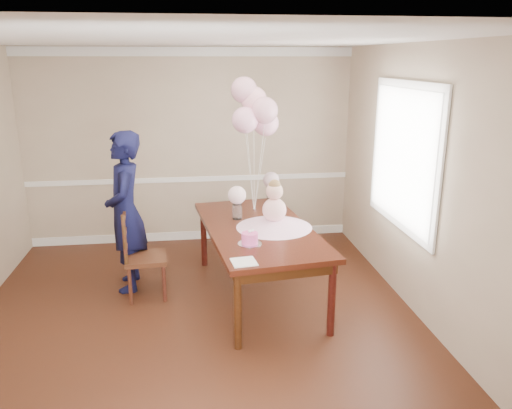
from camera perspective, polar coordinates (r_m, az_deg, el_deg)
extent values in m
cube|color=black|center=(5.11, -6.73, -13.60)|extent=(4.50, 5.00, 0.00)
cube|color=white|center=(4.44, -7.94, 18.22)|extent=(4.50, 5.00, 0.02)
cube|color=tan|center=(7.04, -7.53, 6.46)|extent=(4.50, 0.02, 2.70)
cube|color=tan|center=(2.27, -6.51, -15.45)|extent=(4.50, 0.02, 2.70)
cube|color=tan|center=(5.12, 18.79, 1.98)|extent=(0.02, 5.00, 2.70)
cube|color=white|center=(7.12, -7.39, 2.87)|extent=(4.50, 0.02, 0.07)
cube|color=silver|center=(6.93, -7.93, 16.93)|extent=(4.50, 0.02, 0.12)
cube|color=white|center=(7.36, -7.15, -3.50)|extent=(4.50, 0.02, 0.12)
cube|color=white|center=(5.51, 16.51, 5.29)|extent=(0.02, 1.66, 1.56)
cube|color=white|center=(5.50, 16.34, 5.29)|extent=(0.01, 1.50, 1.40)
cube|color=black|center=(5.37, 0.27, -2.83)|extent=(1.32, 2.26, 0.05)
cube|color=black|center=(5.40, 0.27, -3.63)|extent=(1.21, 2.14, 0.11)
cylinder|color=black|center=(4.56, -2.08, -12.06)|extent=(0.08, 0.08, 0.75)
cylinder|color=black|center=(4.81, 8.64, -10.65)|extent=(0.08, 0.08, 0.75)
cylinder|color=black|center=(6.34, -5.99, -3.75)|extent=(0.08, 0.08, 0.75)
cylinder|color=black|center=(6.52, 1.87, -3.08)|extent=(0.08, 0.08, 0.75)
cone|color=#FDBAE4|center=(5.34, 2.09, -2.05)|extent=(0.91, 0.91, 0.11)
sphere|color=#FFA1CC|center=(5.30, 2.10, -0.62)|extent=(0.26, 0.26, 0.26)
sphere|color=beige|center=(5.24, 2.13, 1.51)|extent=(0.18, 0.18, 0.18)
sphere|color=brown|center=(5.23, 2.13, 2.19)|extent=(0.13, 0.13, 0.13)
cylinder|color=#BCBCC1|center=(4.87, -0.72, -4.50)|extent=(0.26, 0.26, 0.01)
cylinder|color=#EF4BA6|center=(4.85, -0.72, -3.86)|extent=(0.18, 0.18, 0.11)
sphere|color=white|center=(4.83, -0.72, -3.08)|extent=(0.03, 0.03, 0.03)
sphere|color=silver|center=(4.86, -0.41, -2.97)|extent=(0.03, 0.03, 0.03)
cylinder|color=silver|center=(5.60, -2.17, -0.83)|extent=(0.12, 0.12, 0.17)
sphere|color=#FFD5D9|center=(5.55, -2.19, 1.08)|extent=(0.20, 0.20, 0.20)
cylinder|color=silver|center=(6.28, 1.73, 1.10)|extent=(0.12, 0.12, 0.17)
sphere|color=beige|center=(6.24, 1.74, 2.81)|extent=(0.20, 0.20, 0.20)
cube|color=white|center=(4.45, -1.40, -6.58)|extent=(0.24, 0.24, 0.01)
cylinder|color=silver|center=(5.93, -0.19, -0.58)|extent=(0.05, 0.05, 0.02)
sphere|color=#F9B0D4|center=(5.69, -1.27, 9.63)|extent=(0.30, 0.30, 0.30)
sphere|color=#E9A5BF|center=(5.68, 1.00, 10.71)|extent=(0.30, 0.30, 0.30)
sphere|color=#FDB3C7|center=(5.80, -0.27, 11.90)|extent=(0.30, 0.30, 0.30)
sphere|color=#E3A1BC|center=(5.79, -1.38, 12.95)|extent=(0.30, 0.30, 0.30)
sphere|color=#FDB3D2|center=(5.84, 1.13, 9.28)|extent=(0.30, 0.30, 0.30)
cylinder|color=silver|center=(5.80, -0.71, 3.64)|extent=(0.10, 0.02, 0.90)
cylinder|color=white|center=(5.79, 0.38, 4.16)|extent=(0.12, 0.04, 1.00)
cylinder|color=white|center=(5.85, -0.23, 4.81)|extent=(0.01, 0.10, 1.11)
cylinder|color=silver|center=(5.83, -0.77, 5.32)|extent=(0.10, 0.10, 1.22)
cylinder|color=white|center=(5.88, 0.46, 3.54)|extent=(0.14, 0.10, 0.83)
cube|color=#3D1E10|center=(5.61, -12.47, -6.02)|extent=(0.47, 0.47, 0.05)
cylinder|color=#3E1B11|center=(5.54, -14.19, -9.04)|extent=(0.04, 0.04, 0.43)
cylinder|color=#3C1710|center=(5.53, -10.46, -8.84)|extent=(0.04, 0.04, 0.43)
cylinder|color=#391C0F|center=(5.87, -14.07, -7.57)|extent=(0.04, 0.04, 0.43)
cylinder|color=#37140F|center=(5.86, -10.56, -7.37)|extent=(0.04, 0.04, 0.43)
cylinder|color=#351D0E|center=(5.35, -14.79, -4.00)|extent=(0.04, 0.04, 0.55)
cylinder|color=#3A180F|center=(5.68, -14.63, -2.77)|extent=(0.04, 0.04, 0.55)
cube|color=#3E1811|center=(5.56, -14.62, -4.52)|extent=(0.06, 0.40, 0.05)
cube|color=#34170E|center=(5.50, -14.74, -2.98)|extent=(0.06, 0.40, 0.05)
cube|color=#391C0F|center=(5.45, -14.86, -1.41)|extent=(0.06, 0.40, 0.05)
imported|color=black|center=(5.73, -14.68, -0.83)|extent=(0.48, 0.68, 1.80)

